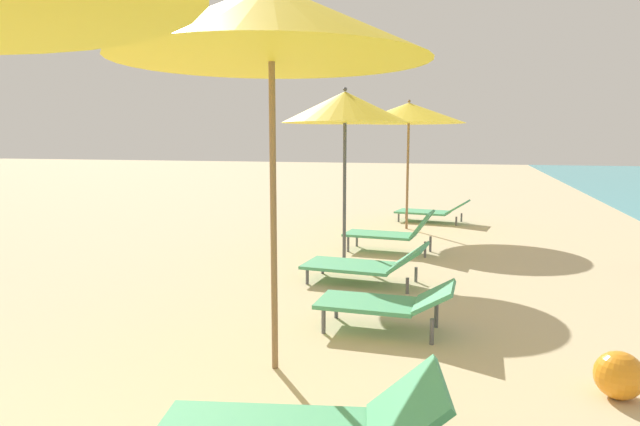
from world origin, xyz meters
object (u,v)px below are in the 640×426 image
Objects in this scene: lounger_second_shoreside at (386,302)px; beach_ball at (619,375)px; lounger_third_inland at (367,264)px; umbrella_farthest at (409,113)px; lounger_third_shoreside at (392,232)px; lounger_farthest_shoreside at (433,211)px; umbrella_second at (271,23)px; umbrella_third at (345,107)px.

beach_ball is (1.79, -0.91, -0.11)m from lounger_second_shoreside.
umbrella_farthest reaches higher than lounger_third_inland.
lounger_third_shoreside reaches higher than lounger_second_shoreside.
lounger_farthest_shoreside is (0.42, 5.45, -0.01)m from lounger_third_inland.
lounger_farthest_shoreside is at bearing 85.58° from umbrella_second.
lounger_third_inland is at bearing -63.54° from umbrella_third.
umbrella_second reaches higher than lounger_second_shoreside.
lounger_second_shoreside is 6.40m from umbrella_farthest.
beach_ball is at bearing 153.88° from lounger_second_shoreside.
lounger_third_shoreside is at bearing 92.31° from lounger_farthest_shoreside.
umbrella_farthest is 7.64m from beach_ball.
lounger_third_shoreside is at bearing -81.62° from lounger_second_shoreside.
umbrella_second reaches higher than umbrella_third.
lounger_farthest_shoreside is at bearing -90.23° from lounger_third_inland.
lounger_second_shoreside is 0.89× the size of lounger_third_shoreside.
umbrella_second is 2.70m from lounger_second_shoreside.
lounger_third_shoreside reaches higher than beach_ball.
umbrella_second is 3.53m from beach_ball.
umbrella_third is at bearing -59.34° from lounger_third_inland.
umbrella_second is at bearing 89.80° from lounger_third_inland.
umbrella_farthest reaches higher than lounger_second_shoreside.
umbrella_farthest is (-0.53, 6.04, 2.03)m from lounger_second_shoreside.
lounger_third_inland is at bearing 94.52° from lounger_farthest_shoreside.
lounger_third_shoreside is 3.45m from lounger_farthest_shoreside.
lounger_second_shoreside is 0.50× the size of umbrella_farthest.
umbrella_third reaches higher than beach_ball.
umbrella_third is at bearing 86.40° from lounger_farthest_shoreside.
umbrella_second reaches higher than lounger_third_inland.
umbrella_third is 2.22m from lounger_third_shoreside.
umbrella_second is 5.30m from lounger_third_shoreside.
lounger_third_shoreside is at bearing 58.29° from umbrella_third.
lounger_third_inland is at bearing 85.60° from umbrella_second.
umbrella_third is 2.35m from lounger_third_inland.
umbrella_farthest is (-0.05, 2.37, 1.99)m from lounger_third_shoreside.
lounger_second_shoreside is at bearing 56.60° from umbrella_second.
lounger_third_shoreside reaches higher than lounger_farthest_shoreside.
umbrella_farthest is (0.19, 7.13, -0.34)m from umbrella_second.
umbrella_third is (-0.34, 3.83, -0.40)m from umbrella_second.
lounger_second_shoreside is (0.72, 1.09, -2.37)m from umbrella_second.
umbrella_second is at bearing -91.51° from umbrella_farthest.
lounger_second_shoreside is at bearing 152.99° from beach_ball.
lounger_third_inland is 5.47m from lounger_farthest_shoreside.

